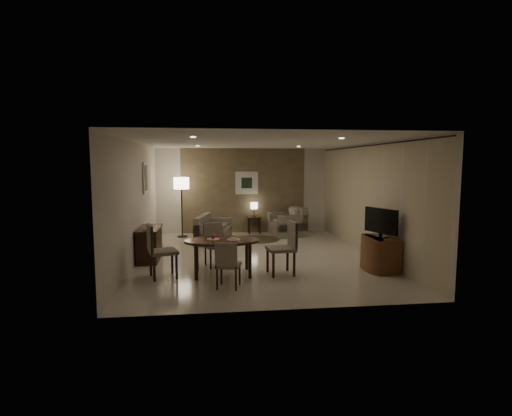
{
  "coord_description": "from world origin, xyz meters",
  "views": [
    {
      "loc": [
        -1.16,
        -9.25,
        2.2
      ],
      "look_at": [
        0.0,
        0.2,
        1.15
      ],
      "focal_mm": 28.0,
      "sensor_mm": 36.0,
      "label": 1
    }
  ],
  "objects": [
    {
      "name": "curtain_rod",
      "position": [
        2.68,
        0.0,
        2.64
      ],
      "size": [
        0.03,
        6.8,
        0.03
      ],
      "primitive_type": "cylinder",
      "rotation": [
        1.57,
        0.0,
        0.0
      ],
      "color": "black",
      "rests_on": "wall_right"
    },
    {
      "name": "art_back_canvas",
      "position": [
        0.1,
        3.44,
        1.6
      ],
      "size": [
        0.34,
        0.01,
        0.34
      ],
      "primitive_type": "cube",
      "color": "black",
      "rests_on": "wall_back"
    },
    {
      "name": "art_left_frame",
      "position": [
        -2.72,
        1.2,
        1.85
      ],
      "size": [
        0.03,
        0.6,
        0.8
      ],
      "primitive_type": "cube",
      "color": "silver",
      "rests_on": "wall_left"
    },
    {
      "name": "flat_tv",
      "position": [
        2.38,
        -1.5,
        1.02
      ],
      "size": [
        0.36,
        0.85,
        0.6
      ],
      "primitive_type": null,
      "rotation": [
        0.0,
        0.0,
        0.35
      ],
      "color": "black",
      "rests_on": "tv_cabinet"
    },
    {
      "name": "downlight_nr",
      "position": [
        1.4,
        -1.8,
        2.69
      ],
      "size": [
        0.1,
        0.1,
        0.01
      ],
      "primitive_type": "cylinder",
      "color": "white",
      "rests_on": "ceiling"
    },
    {
      "name": "napkin",
      "position": [
        -0.65,
        -1.48,
        0.73
      ],
      "size": [
        0.12,
        0.08,
        0.03
      ],
      "primitive_type": "cube",
      "color": "white",
      "rests_on": "plate_b"
    },
    {
      "name": "curtain_wall",
      "position": [
        2.68,
        0.0,
        1.32
      ],
      "size": [
        0.08,
        6.7,
        2.58
      ],
      "primitive_type": null,
      "color": "beige",
      "rests_on": "wall_right"
    },
    {
      "name": "console_desk",
      "position": [
        -2.49,
        0.0,
        0.38
      ],
      "size": [
        0.48,
        1.2,
        0.75
      ],
      "primitive_type": null,
      "color": "#431F15",
      "rests_on": "floor"
    },
    {
      "name": "plate_b",
      "position": [
        -0.65,
        -1.48,
        0.71
      ],
      "size": [
        0.26,
        0.26,
        0.02
      ],
      "primitive_type": "cylinder",
      "color": "white",
      "rests_on": "dining_table"
    },
    {
      "name": "side_table",
      "position": [
        0.31,
        3.24,
        0.27
      ],
      "size": [
        0.42,
        0.42,
        0.54
      ],
      "primitive_type": null,
      "color": "black",
      "rests_on": "floor"
    },
    {
      "name": "armchair",
      "position": [
        1.28,
        2.71,
        0.44
      ],
      "size": [
        1.12,
        1.16,
        0.87
      ],
      "primitive_type": null,
      "rotation": [
        0.0,
        0.0,
        -1.35
      ],
      "color": "gray",
      "rests_on": "floor"
    },
    {
      "name": "art_back_frame",
      "position": [
        0.1,
        3.46,
        1.6
      ],
      "size": [
        0.72,
        0.03,
        0.72
      ],
      "primitive_type": "cube",
      "color": "silver",
      "rests_on": "wall_back"
    },
    {
      "name": "downlight_nl",
      "position": [
        -1.4,
        -1.8,
        2.69
      ],
      "size": [
        0.1,
        0.1,
        0.01
      ],
      "primitive_type": "cylinder",
      "color": "white",
      "rests_on": "ceiling"
    },
    {
      "name": "taupe_accent",
      "position": [
        0.0,
        3.48,
        1.35
      ],
      "size": [
        3.96,
        0.03,
        2.7
      ],
      "primitive_type": "cube",
      "color": "olive",
      "rests_on": "wall_back"
    },
    {
      "name": "room_shell",
      "position": [
        0.0,
        0.4,
        1.35
      ],
      "size": [
        5.5,
        7.0,
        2.7
      ],
      "color": "beige",
      "rests_on": "ground"
    },
    {
      "name": "table_lamp",
      "position": [
        0.31,
        3.25,
        0.79
      ],
      "size": [
        0.22,
        0.22,
        0.5
      ],
      "primitive_type": null,
      "color": "#FFEAC1",
      "rests_on": "side_table"
    },
    {
      "name": "chair_near",
      "position": [
        -0.8,
        -2.29,
        0.42
      ],
      "size": [
        0.5,
        0.5,
        0.84
      ],
      "primitive_type": null,
      "rotation": [
        0.0,
        0.0,
        2.88
      ],
      "color": "gray",
      "rests_on": "floor"
    },
    {
      "name": "plate_a",
      "position": [
        -1.05,
        -1.38,
        0.71
      ],
      "size": [
        0.26,
        0.26,
        0.02
      ],
      "primitive_type": "cylinder",
      "color": "white",
      "rests_on": "dining_table"
    },
    {
      "name": "chair_far",
      "position": [
        -0.98,
        -0.76,
        0.46
      ],
      "size": [
        0.56,
        0.56,
        0.92
      ],
      "primitive_type": null,
      "rotation": [
        0.0,
        0.0,
        0.3
      ],
      "color": "gray",
      "rests_on": "floor"
    },
    {
      "name": "chair_right",
      "position": [
        0.28,
        -1.55,
        0.53
      ],
      "size": [
        0.57,
        0.57,
        1.06
      ],
      "primitive_type": null,
      "rotation": [
        0.0,
        0.0,
        -1.46
      ],
      "color": "gray",
      "rests_on": "floor"
    },
    {
      "name": "sofa",
      "position": [
        -0.98,
        1.98,
        0.38
      ],
      "size": [
        1.75,
        1.12,
        0.76
      ],
      "primitive_type": null,
      "rotation": [
        0.0,
        0.0,
        1.36
      ],
      "color": "gray",
      "rests_on": "floor"
    },
    {
      "name": "dining_table",
      "position": [
        -0.87,
        -1.43,
        0.35
      ],
      "size": [
        1.5,
        0.94,
        0.7
      ],
      "primitive_type": null,
      "color": "#431F15",
      "rests_on": "floor"
    },
    {
      "name": "round_rug",
      "position": [
        0.31,
        2.21,
        0.01
      ],
      "size": [
        1.26,
        1.26,
        0.01
      ],
      "primitive_type": "cylinder",
      "color": "#3E3323",
      "rests_on": "floor"
    },
    {
      "name": "downlight_fl",
      "position": [
        -1.4,
        1.8,
        2.69
      ],
      "size": [
        0.1,
        0.1,
        0.01
      ],
      "primitive_type": "cylinder",
      "color": "white",
      "rests_on": "ceiling"
    },
    {
      "name": "downlight_fr",
      "position": [
        1.4,
        1.8,
        2.69
      ],
      "size": [
        0.1,
        0.1,
        0.01
      ],
      "primitive_type": "cylinder",
      "color": "white",
      "rests_on": "ceiling"
    },
    {
      "name": "chair_left",
      "position": [
        -2.02,
        -1.5,
        0.52
      ],
      "size": [
        0.63,
        0.63,
        1.05
      ],
      "primitive_type": null,
      "rotation": [
        0.0,
        0.0,
        1.85
      ],
      "color": "gray",
      "rests_on": "floor"
    },
    {
      "name": "fruit_apple",
      "position": [
        -1.05,
        -1.38,
        0.76
      ],
      "size": [
        0.09,
        0.09,
        0.09
      ],
      "primitive_type": "sphere",
      "color": "red",
      "rests_on": "plate_a"
    },
    {
      "name": "floor_lamp",
      "position": [
        -1.92,
        2.88,
        0.9
      ],
      "size": [
        0.46,
        0.46,
        1.81
      ],
      "primitive_type": null,
      "color": "#FFE5B7",
      "rests_on": "floor"
    },
    {
      "name": "art_left_canvas",
      "position": [
        -2.71,
        1.2,
        1.85
      ],
      "size": [
        0.01,
        0.46,
        0.64
      ],
      "primitive_type": "cube",
      "color": "gray",
      "rests_on": "wall_left"
    },
    {
      "name": "telephone",
      "position": [
        -2.49,
        -0.3,
        0.8
      ],
      "size": [
        0.2,
        0.14,
        0.09
      ],
      "primitive_type": null,
      "color": "white",
      "rests_on": "console_desk"
    },
    {
      "name": "tv_cabinet",
      "position": [
        2.4,
        -1.5,
        0.35
      ],
      "size": [
        0.48,
        0.9,
        0.7
      ],
      "primitive_type": null,
      "color": "brown",
      "rests_on": "floor"
    }
  ]
}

